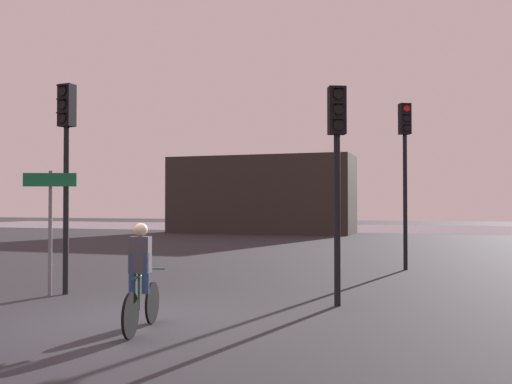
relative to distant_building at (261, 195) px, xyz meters
name	(u,v)px	position (x,y,z in m)	size (l,w,h in m)	color
ground_plane	(132,321)	(6.57, -27.90, -2.53)	(120.00, 120.00, 0.00)	#28282D
water_strip	(378,228)	(6.57, 10.00, -2.53)	(80.00, 16.00, 0.01)	slate
distant_building	(261,195)	(0.00, 0.00, 0.00)	(12.15, 4.00, 5.06)	#2D2823
traffic_light_far_right	(405,155)	(10.38, -19.04, 0.81)	(0.39, 0.41, 4.84)	black
traffic_light_near_left	(66,148)	(3.81, -25.88, 0.56)	(0.34, 0.36, 4.45)	black
traffic_light_near_right	(337,152)	(9.52, -25.50, 0.34)	(0.39, 0.41, 4.11)	black
direction_sign_post	(50,214)	(3.63, -26.17, -0.83)	(1.04, 0.41, 2.60)	slate
cyclist	(141,277)	(7.10, -28.54, -1.71)	(0.51, 1.68, 1.62)	black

